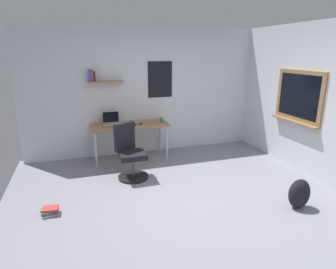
{
  "coord_description": "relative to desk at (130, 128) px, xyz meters",
  "views": [
    {
      "loc": [
        -1.41,
        -3.39,
        2.11
      ],
      "look_at": [
        -0.08,
        0.72,
        0.85
      ],
      "focal_mm": 30.46,
      "sensor_mm": 36.0,
      "label": 1
    }
  ],
  "objects": [
    {
      "name": "coffee_mug",
      "position": [
        0.66,
        -0.03,
        0.12
      ],
      "size": [
        0.08,
        0.08,
        0.09
      ],
      "primitive_type": "cylinder",
      "color": "#338C4C",
      "rests_on": "desk"
    },
    {
      "name": "wall_back",
      "position": [
        0.44,
        0.39,
        0.65
      ],
      "size": [
        5.0,
        0.3,
        2.6
      ],
      "color": "silver",
      "rests_on": "ground"
    },
    {
      "name": "laptop",
      "position": [
        -0.34,
        0.15,
        0.13
      ],
      "size": [
        0.31,
        0.21,
        0.23
      ],
      "color": "#ADAFB5",
      "rests_on": "desk"
    },
    {
      "name": "backpack",
      "position": [
        1.87,
        -2.63,
        -0.44
      ],
      "size": [
        0.32,
        0.22,
        0.43
      ],
      "primitive_type": "ellipsoid",
      "color": "black",
      "rests_on": "ground"
    },
    {
      "name": "ground_plane",
      "position": [
        0.45,
        -2.06,
        -0.65
      ],
      "size": [
        5.2,
        5.2,
        0.0
      ],
      "primitive_type": "plane",
      "color": "gray",
      "rests_on": "ground"
    },
    {
      "name": "office_chair",
      "position": [
        -0.17,
        -0.89,
        -0.25
      ],
      "size": [
        0.55,
        0.56,
        0.95
      ],
      "color": "black",
      "rests_on": "ground"
    },
    {
      "name": "book_stack_on_floor",
      "position": [
        -1.43,
        -1.75,
        -0.6
      ],
      "size": [
        0.24,
        0.19,
        0.1
      ],
      "color": "silver",
      "rests_on": "ground"
    },
    {
      "name": "keyboard",
      "position": [
        -0.08,
        -0.08,
        0.08
      ],
      "size": [
        0.37,
        0.13,
        0.02
      ],
      "primitive_type": "cube",
      "color": "black",
      "rests_on": "desk"
    },
    {
      "name": "computer_mouse",
      "position": [
        0.2,
        -0.08,
        0.09
      ],
      "size": [
        0.1,
        0.06,
        0.03
      ],
      "primitive_type": "ellipsoid",
      "color": "#262628",
      "rests_on": "desk"
    },
    {
      "name": "desk",
      "position": [
        0.0,
        0.0,
        0.0
      ],
      "size": [
        1.52,
        0.62,
        0.73
      ],
      "color": "#997047",
      "rests_on": "ground"
    },
    {
      "name": "wall_right",
      "position": [
        2.89,
        -2.04,
        0.65
      ],
      "size": [
        0.22,
        5.0,
        2.6
      ],
      "color": "silver",
      "rests_on": "ground"
    }
  ]
}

